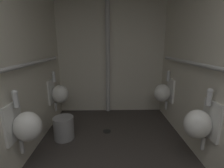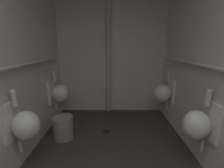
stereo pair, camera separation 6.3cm
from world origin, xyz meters
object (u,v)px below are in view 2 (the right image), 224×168
Objects in this scene: urinal_right_mid at (199,124)px; urinal_right_far at (164,93)px; floor_drain at (107,131)px; urinal_left_far at (60,93)px; standpipe_back_wall at (109,50)px; waste_bin at (64,127)px; urinal_left_mid at (25,124)px.

urinal_right_far is (0.00, 1.22, 0.00)m from urinal_right_mid.
urinal_right_far is at bearing 18.79° from floor_drain.
urinal_left_far reaches higher than floor_drain.
standpipe_back_wall is 1.73m from waste_bin.
urinal_left_mid and urinal_right_mid have the same top height.
urinal_left_far reaches higher than waste_bin.
waste_bin is (0.21, -0.53, -0.41)m from urinal_left_far.
standpipe_back_wall reaches higher than urinal_right_mid.
urinal_right_far is at bearing 17.38° from waste_bin.
waste_bin is at bearing 73.23° from urinal_left_mid.
urinal_left_mid reaches higher than waste_bin.
urinal_left_far is 0.70m from waste_bin.
waste_bin is at bearing -68.72° from urinal_left_far.
urinal_right_mid is at bearing -58.44° from standpipe_back_wall.
standpipe_back_wall is at bearing 121.56° from urinal_right_mid.
urinal_right_far is (1.96, 0.02, 0.00)m from urinal_left_far.
waste_bin is at bearing -124.10° from standpipe_back_wall.
waste_bin is (-0.70, -1.04, -1.19)m from standpipe_back_wall.
urinal_left_far is at bearing 90.00° from urinal_left_mid.
standpipe_back_wall reaches higher than urinal_left_far.
floor_drain is (-1.07, 0.86, -0.59)m from urinal_right_mid.
urinal_right_mid is at bearing -90.00° from urinal_right_far.
urinal_right_far is 5.39× the size of floor_drain.
floor_drain is at bearing -21.09° from urinal_left_far.
urinal_right_mid and urinal_right_far have the same top height.
waste_bin is (0.21, 0.68, -0.41)m from urinal_left_mid.
waste_bin is (-0.68, -0.18, 0.18)m from floor_drain.
urinal_left_mid is at bearing -106.77° from waste_bin.
standpipe_back_wall is (0.91, 0.51, 0.78)m from urinal_left_far.
floor_drain is (0.89, 0.87, -0.59)m from urinal_left_mid.
urinal_left_mid is at bearing -135.72° from floor_drain.
urinal_left_mid is 2.31m from urinal_right_far.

